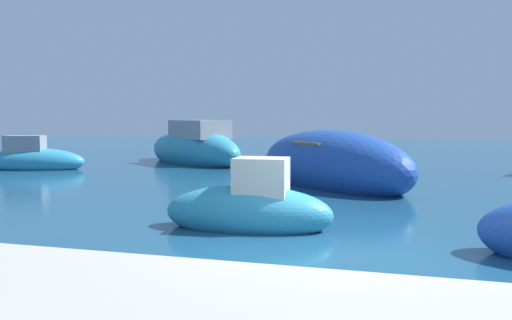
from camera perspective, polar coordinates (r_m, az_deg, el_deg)
ground at (r=7.17m, az=8.47°, el=-11.25°), size 80.00×80.00×0.00m
moored_boat_0 at (r=8.99m, az=-0.75°, el=-5.57°), size 3.10×1.27×1.50m
moored_boat_1 at (r=14.91m, az=8.47°, el=-0.58°), size 6.12×6.17×2.08m
moored_boat_2 at (r=20.85m, az=-24.05°, el=0.04°), size 4.00×2.24×1.52m
moored_boat_4 at (r=21.78m, az=-7.05°, el=1.29°), size 6.34×5.55×2.27m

